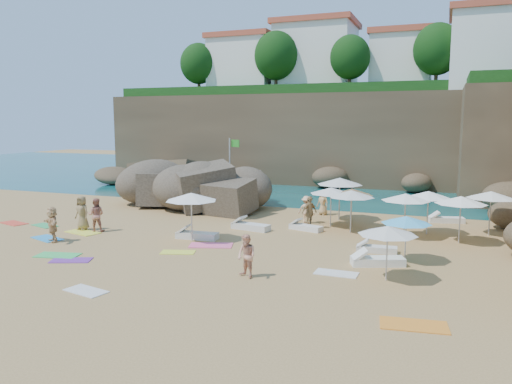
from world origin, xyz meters
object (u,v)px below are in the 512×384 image
(person_stand_4, at_px, (323,202))
(person_stand_5, at_px, (149,188))
(rock_outcrop, at_px, (193,207))
(person_stand_3, at_px, (309,213))
(parasol_0, at_px, (351,194))
(flag_pole, at_px, (232,161))
(person_stand_1, at_px, (96,215))
(parasol_2, at_px, (331,191))
(parasol_1, at_px, (428,195))
(person_stand_2, at_px, (306,210))
(lounger_0, at_px, (251,227))

(person_stand_4, distance_m, person_stand_5, 13.24)
(rock_outcrop, xyz_separation_m, person_stand_3, (8.89, -3.76, 0.87))
(parasol_0, xyz_separation_m, person_stand_3, (-2.20, 0.18, -1.14))
(flag_pole, bearing_deg, person_stand_1, -102.87)
(flag_pole, height_order, person_stand_3, flag_pole)
(parasol_0, height_order, person_stand_1, parasol_0)
(person_stand_3, relative_size, person_stand_5, 1.08)
(flag_pole, bearing_deg, parasol_2, -35.41)
(flag_pole, xyz_separation_m, parasol_1, (13.29, -5.98, -0.84))
(person_stand_1, xyz_separation_m, person_stand_4, (9.81, 8.63, -0.10))
(flag_pole, height_order, parasol_2, flag_pole)
(parasol_1, relative_size, person_stand_1, 1.33)
(person_stand_1, distance_m, person_stand_2, 11.18)
(rock_outcrop, distance_m, person_stand_3, 9.69)
(parasol_2, bearing_deg, lounger_0, -148.94)
(parasol_2, xyz_separation_m, lounger_0, (-3.72, -2.24, -1.79))
(person_stand_4, bearing_deg, person_stand_3, -65.29)
(flag_pole, xyz_separation_m, lounger_0, (4.66, -8.19, -2.68))
(parasol_1, relative_size, parasol_2, 1.02)
(person_stand_1, bearing_deg, lounger_0, -178.03)
(parasol_2, relative_size, person_stand_4, 1.48)
(person_stand_2, bearing_deg, person_stand_4, -86.24)
(lounger_0, height_order, person_stand_2, person_stand_2)
(parasol_2, bearing_deg, parasol_0, -41.00)
(parasol_0, height_order, person_stand_5, parasol_0)
(person_stand_4, bearing_deg, person_stand_2, -74.31)
(parasol_0, height_order, lounger_0, parasol_0)
(rock_outcrop, height_order, flag_pole, flag_pole)
(parasol_0, relative_size, person_stand_3, 1.33)
(parasol_1, bearing_deg, person_stand_3, -171.24)
(flag_pole, relative_size, person_stand_3, 2.57)
(person_stand_1, xyz_separation_m, person_stand_2, (9.53, 5.84, -0.10))
(person_stand_3, bearing_deg, lounger_0, 147.39)
(parasol_2, relative_size, person_stand_5, 1.40)
(rock_outcrop, height_order, lounger_0, rock_outcrop)
(parasol_1, relative_size, person_stand_5, 1.44)
(flag_pole, relative_size, parasol_1, 1.93)
(person_stand_3, bearing_deg, person_stand_1, 146.37)
(parasol_1, distance_m, person_stand_3, 6.02)
(person_stand_4, bearing_deg, person_stand_5, -165.16)
(lounger_0, height_order, person_stand_5, person_stand_5)
(parasol_2, bearing_deg, rock_outcrop, 163.88)
(lounger_0, xyz_separation_m, person_stand_4, (2.54, 5.42, 0.60))
(person_stand_4, xyz_separation_m, person_stand_5, (-13.15, 1.49, 0.04))
(lounger_0, bearing_deg, parasol_1, 25.26)
(person_stand_3, bearing_deg, flag_pole, 79.42)
(parasol_0, bearing_deg, person_stand_4, 119.71)
(parasol_1, bearing_deg, person_stand_2, 176.18)
(lounger_0, xyz_separation_m, person_stand_5, (-10.61, 6.92, 0.64))
(person_stand_5, bearing_deg, person_stand_3, -34.41)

